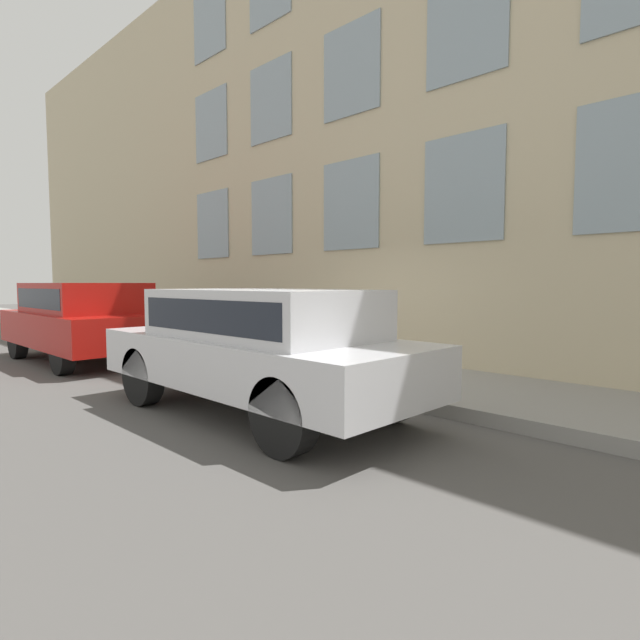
{
  "coord_description": "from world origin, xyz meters",
  "views": [
    {
      "loc": [
        -5.42,
        -5.65,
        1.68
      ],
      "look_at": [
        0.53,
        0.23,
        1.06
      ],
      "focal_mm": 28.0,
      "sensor_mm": 36.0,
      "label": 1
    }
  ],
  "objects_px": {
    "person": "(312,330)",
    "parked_truck_silver_near": "(259,341)",
    "fire_hydrant": "(329,351)",
    "parked_truck_red_far": "(84,316)"
  },
  "relations": [
    {
      "from": "person",
      "to": "parked_truck_silver_near",
      "type": "distance_m",
      "value": 2.45
    },
    {
      "from": "parked_truck_silver_near",
      "to": "person",
      "type": "bearing_deg",
      "value": 29.83
    },
    {
      "from": "person",
      "to": "parked_truck_red_far",
      "type": "distance_m",
      "value": 5.3
    },
    {
      "from": "fire_hydrant",
      "to": "person",
      "type": "height_order",
      "value": "person"
    },
    {
      "from": "fire_hydrant",
      "to": "parked_truck_red_far",
      "type": "xyz_separation_m",
      "value": [
        -1.82,
        5.54,
        0.4
      ]
    },
    {
      "from": "fire_hydrant",
      "to": "parked_truck_silver_near",
      "type": "distance_m",
      "value": 2.0
    },
    {
      "from": "parked_truck_red_far",
      "to": "fire_hydrant",
      "type": "bearing_deg",
      "value": -71.85
    },
    {
      "from": "person",
      "to": "parked_truck_silver_near",
      "type": "xyz_separation_m",
      "value": [
        -2.12,
        -1.22,
        0.09
      ]
    },
    {
      "from": "fire_hydrant",
      "to": "parked_truck_red_far",
      "type": "distance_m",
      "value": 5.84
    },
    {
      "from": "person",
      "to": "parked_truck_silver_near",
      "type": "height_order",
      "value": "parked_truck_silver_near"
    }
  ]
}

